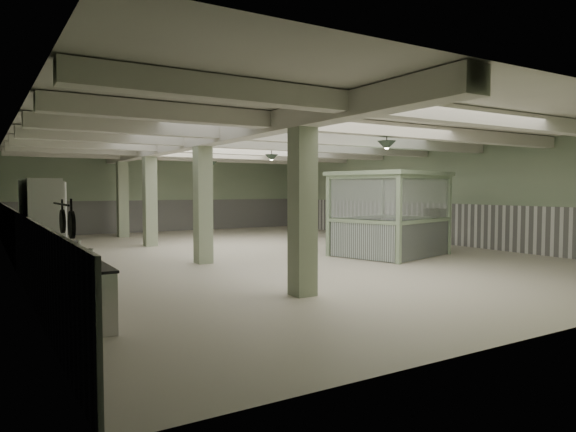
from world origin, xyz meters
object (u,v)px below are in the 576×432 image
walkin_cooler (41,231)px  filing_cabinet (436,230)px  guard_booth (390,199)px  prep_counter (63,280)px

walkin_cooler → filing_cabinet: size_ratio=1.77×
walkin_cooler → filing_cabinet: bearing=-2.2°
walkin_cooler → guard_booth: (9.64, -0.22, 0.59)m
prep_counter → guard_booth: guard_booth is taller
prep_counter → filing_cabinet: 11.52m
walkin_cooler → guard_booth: 9.66m
prep_counter → filing_cabinet: size_ratio=3.34×
prep_counter → filing_cabinet: bearing=10.1°
prep_counter → guard_booth: size_ratio=1.25×
walkin_cooler → filing_cabinet: walkin_cooler is taller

